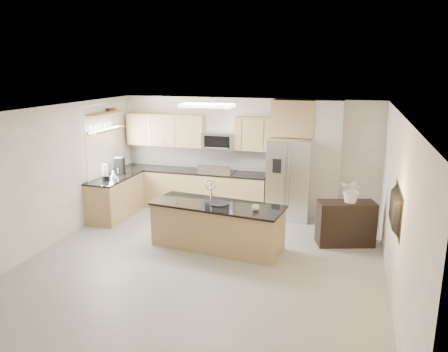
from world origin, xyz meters
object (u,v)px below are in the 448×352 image
(bowl, at_px, (112,109))
(platter, at_px, (219,204))
(flower_vase, at_px, (353,184))
(refrigerator, at_px, (289,179))
(credenza, at_px, (346,223))
(television, at_px, (391,209))
(island, at_px, (217,226))
(blender, at_px, (105,174))
(microwave, at_px, (219,141))
(kettle, at_px, (113,174))
(range, at_px, (218,191))
(cup, at_px, (256,208))
(coffee_maker, at_px, (119,166))

(bowl, bearing_deg, platter, -25.51)
(bowl, xyz_separation_m, flower_vase, (5.24, -0.59, -1.18))
(refrigerator, xyz_separation_m, credenza, (1.25, -1.22, -0.47))
(bowl, xyz_separation_m, television, (5.76, -2.43, -1.03))
(credenza, bearing_deg, television, -89.69)
(island, relative_size, blender, 7.15)
(microwave, bearing_deg, platter, -73.13)
(microwave, relative_size, kettle, 3.45)
(refrigerator, bearing_deg, kettle, -163.08)
(microwave, height_order, flower_vase, microwave)
(island, xyz_separation_m, flower_vase, (2.35, 0.80, 0.78))
(range, bearing_deg, kettle, -150.04)
(cup, xyz_separation_m, bowl, (-3.63, 1.55, 1.49))
(refrigerator, xyz_separation_m, island, (-1.02, -2.04, -0.47))
(range, distance_m, cup, 2.67)
(range, relative_size, television, 1.06)
(refrigerator, xyz_separation_m, kettle, (-3.68, -1.12, 0.13))
(refrigerator, distance_m, bowl, 4.23)
(coffee_maker, xyz_separation_m, television, (5.61, -2.35, 0.25))
(refrigerator, bearing_deg, blender, -159.95)
(island, height_order, flower_vase, flower_vase)
(range, height_order, flower_vase, flower_vase)
(platter, height_order, blender, blender)
(refrigerator, bearing_deg, bowl, -170.65)
(television, bearing_deg, platter, 69.94)
(range, bearing_deg, flower_vase, -23.16)
(range, relative_size, blender, 3.23)
(credenza, bearing_deg, platter, -177.50)
(microwave, relative_size, credenza, 0.73)
(microwave, bearing_deg, bowl, -160.11)
(microwave, distance_m, bowl, 2.51)
(microwave, bearing_deg, island, -73.95)
(kettle, relative_size, coffee_maker, 0.59)
(blender, relative_size, coffee_maker, 0.95)
(island, distance_m, television, 3.19)
(cup, height_order, television, television)
(microwave, height_order, bowl, bowl)
(kettle, relative_size, bowl, 0.66)
(credenza, bearing_deg, blender, 164.14)
(island, bearing_deg, kettle, 167.97)
(microwave, xyz_separation_m, coffee_maker, (-2.09, -0.89, -0.53))
(island, bearing_deg, blender, 173.00)
(range, height_order, coffee_maker, coffee_maker)
(kettle, bearing_deg, flower_vase, -1.27)
(cup, relative_size, bowl, 0.37)
(refrigerator, distance_m, credenza, 1.81)
(cup, bearing_deg, range, 121.72)
(island, relative_size, television, 2.34)
(island, distance_m, coffee_maker, 3.10)
(microwave, height_order, island, microwave)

